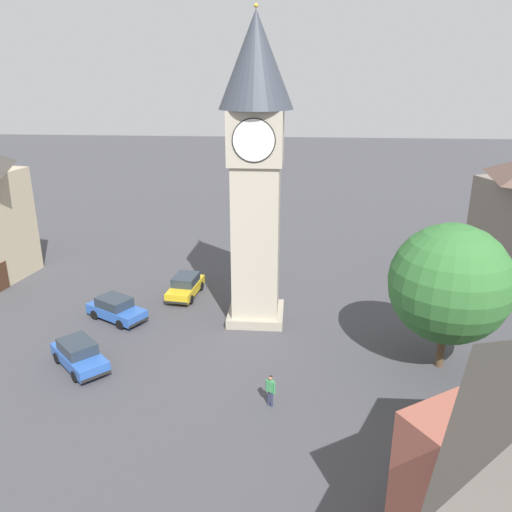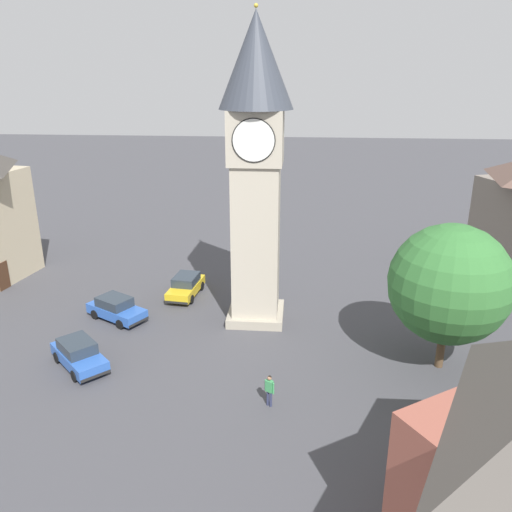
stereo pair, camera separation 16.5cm
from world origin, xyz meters
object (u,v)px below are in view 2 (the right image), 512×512
Objects in this scene: car_silver_kerb at (186,286)px; car_red_corner at (116,308)px; car_blue_kerb at (79,354)px; tree at (450,284)px; clock_tower at (256,151)px; pedestrian at (269,388)px.

car_silver_kerb and car_red_corner have the same top height.
tree reaches higher than car_blue_kerb.
clock_tower is 15.36m from car_blue_kerb.
pedestrian is at bearing -154.37° from tree.
car_blue_kerb is 0.93× the size of car_red_corner.
car_blue_kerb is 5.82m from car_red_corner.
pedestrian reaches higher than car_blue_kerb.
pedestrian is at bearing -61.61° from car_silver_kerb.
tree is (19.75, -4.13, 4.18)m from car_red_corner.
pedestrian is 0.21× the size of tree.
clock_tower is 13.23m from tree.
clock_tower reaches higher than tree.
car_blue_kerb is at bearing -90.88° from car_red_corner.
tree is at bearing -27.33° from car_silver_kerb.
clock_tower reaches higher than car_red_corner.
tree is (9.16, 4.39, 3.93)m from pedestrian.
car_red_corner is at bearing -174.21° from clock_tower.
car_silver_kerb is 18.49m from tree.
clock_tower is at bearing 36.18° from car_blue_kerb.
car_red_corner is 20.61m from tree.
tree reaches higher than car_red_corner.
car_silver_kerb is 2.54× the size of pedestrian.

